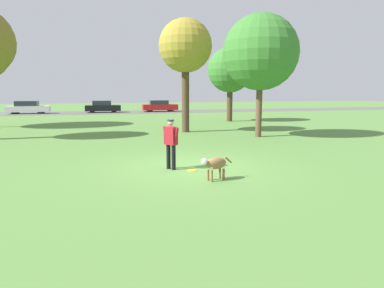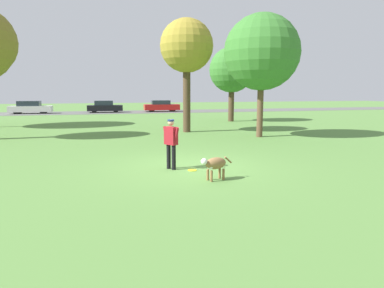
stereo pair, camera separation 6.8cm
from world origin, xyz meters
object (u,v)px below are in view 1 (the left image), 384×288
at_px(person, 171,140).
at_px(parked_car_black, 103,107).
at_px(frisbee, 192,170).
at_px(tree_far_right, 230,70).
at_px(dog, 215,164).
at_px(tree_near_right, 261,53).
at_px(tree_mid_center, 185,47).
at_px(parked_car_white, 28,108).
at_px(parked_car_red, 160,106).

bearing_deg(person, parked_car_black, 150.65).
bearing_deg(person, frisbee, 26.94).
distance_m(frisbee, tree_far_right, 17.91).
bearing_deg(dog, tree_near_right, -140.00).
relative_size(person, tree_near_right, 0.25).
xyz_separation_m(person, tree_mid_center, (2.83, 9.38, 4.01)).
distance_m(person, parked_car_white, 31.06).
relative_size(tree_near_right, parked_car_white, 1.48).
relative_size(dog, tree_far_right, 0.17).
bearing_deg(parked_car_red, tree_far_right, -75.61).
distance_m(person, parked_car_red, 29.97).
xyz_separation_m(tree_far_right, parked_car_white, (-17.40, 14.14, -3.37)).
xyz_separation_m(tree_mid_center, parked_car_white, (-12.24, 20.22, -4.26)).
bearing_deg(parked_car_white, parked_car_black, 1.59).
distance_m(dog, tree_mid_center, 12.03).
distance_m(parked_car_black, parked_car_red, 6.45).
distance_m(frisbee, parked_car_red, 30.23).
xyz_separation_m(dog, parked_car_red, (3.87, 31.19, 0.20)).
bearing_deg(frisbee, person, 149.55).
bearing_deg(frisbee, tree_near_right, 50.50).
relative_size(tree_near_right, tree_far_right, 1.09).
bearing_deg(parked_car_white, frisbee, -70.03).
relative_size(tree_mid_center, parked_car_white, 1.52).
height_order(tree_mid_center, tree_near_right, tree_mid_center).
distance_m(frisbee, tree_near_right, 9.61).
distance_m(tree_mid_center, parked_car_red, 20.74).
bearing_deg(tree_mid_center, parked_car_white, 121.18).
relative_size(tree_mid_center, parked_car_black, 1.68).
xyz_separation_m(frisbee, tree_near_right, (5.45, 6.61, 4.36)).
xyz_separation_m(person, parked_car_red, (4.76, 29.58, -0.26)).
height_order(frisbee, parked_car_black, parked_car_black).
bearing_deg(tree_far_right, tree_mid_center, -130.36).
bearing_deg(tree_near_right, tree_mid_center, 135.76).
relative_size(dog, parked_car_black, 0.26).
bearing_deg(tree_far_right, parked_car_red, 102.88).
bearing_deg(tree_far_right, person, -117.34).
bearing_deg(tree_mid_center, dog, -100.00).
bearing_deg(tree_mid_center, person, -106.78).
bearing_deg(person, dog, -3.66).
bearing_deg(dog, tree_far_right, -129.41).
height_order(dog, tree_near_right, tree_near_right).
xyz_separation_m(frisbee, parked_car_red, (4.17, 29.93, 0.64)).
bearing_deg(parked_car_red, parked_car_black, -178.74).
height_order(frisbee, tree_mid_center, tree_mid_center).
relative_size(parked_car_white, parked_car_red, 1.04).
bearing_deg(parked_car_black, tree_mid_center, -76.15).
bearing_deg(tree_mid_center, parked_car_red, 84.53).
xyz_separation_m(dog, frisbee, (-0.30, 1.26, -0.44)).
bearing_deg(tree_far_right, parked_car_white, 140.91).
bearing_deg(parked_car_red, dog, -95.57).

